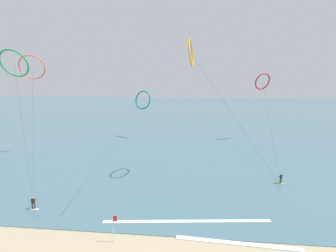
# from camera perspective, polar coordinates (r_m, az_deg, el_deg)

# --- Properties ---
(sea_water) EXTENTS (400.00, 200.00, 0.08)m
(sea_water) POSITION_cam_1_polar(r_m,az_deg,el_deg) (120.18, 3.52, 4.31)
(sea_water) COLOR slate
(sea_water) RESTS_ON ground
(surfer_ivory) EXTENTS (1.40, 0.63, 1.70)m
(surfer_ivory) POSITION_cam_1_polar(r_m,az_deg,el_deg) (33.06, -32.71, -17.38)
(surfer_ivory) COLOR silver
(surfer_ivory) RESTS_ON ground
(surfer_lime) EXTENTS (1.40, 0.71, 1.70)m
(surfer_lime) POSITION_cam_1_polar(r_m,az_deg,el_deg) (38.71, 28.28, -12.61)
(surfer_lime) COLOR #8CC62D
(surfer_lime) RESTS_ON ground
(kite_crimson) EXTENTS (7.24, 28.02, 18.22)m
(kite_crimson) POSITION_cam_1_polar(r_m,az_deg,el_deg) (61.96, 24.27, 10.94)
(kite_crimson) COLOR red
(kite_crimson) RESTS_ON ground
(kite_amber) EXTENTS (15.27, 4.25, 22.41)m
(kite_amber) POSITION_cam_1_polar(r_m,az_deg,el_deg) (34.40, 6.27, 19.06)
(kite_amber) COLOR orange
(kite_amber) RESTS_ON ground
(kite_teal) EXTENTS (5.49, 39.37, 13.61)m
(kite_teal) POSITION_cam_1_polar(r_m,az_deg,el_deg) (59.75, -6.85, 7.03)
(kite_teal) COLOR teal
(kite_teal) RESTS_ON ground
(kite_coral) EXTENTS (15.83, 21.99, 21.46)m
(kite_coral) POSITION_cam_1_polar(r_m,az_deg,el_deg) (53.60, -32.96, 13.25)
(kite_coral) COLOR #EA7260
(kite_coral) RESTS_ON ground
(kite_emerald) EXTENTS (13.87, 14.88, 21.49)m
(kite_emerald) POSITION_cam_1_polar(r_m,az_deg,el_deg) (47.06, -36.30, 13.51)
(kite_emerald) COLOR #199351
(kite_emerald) RESTS_ON ground
(beach_flag) EXTENTS (0.47, 0.06, 3.06)m
(beach_flag) POSITION_cam_1_polar(r_m,az_deg,el_deg) (23.74, -14.47, -24.48)
(beach_flag) COLOR silver
(beach_flag) RESTS_ON ground
(wave_crest_near) EXTENTS (12.41, 1.18, 0.12)m
(wave_crest_near) POSITION_cam_1_polar(r_m,az_deg,el_deg) (25.15, 18.35, -28.02)
(wave_crest_near) COLOR white
(wave_crest_near) RESTS_ON ground
(wave_crest_mid) EXTENTS (19.48, 2.37, 0.12)m
(wave_crest_mid) POSITION_cam_1_polar(r_m,az_deg,el_deg) (26.89, 5.17, -24.41)
(wave_crest_mid) COLOR white
(wave_crest_mid) RESTS_ON ground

